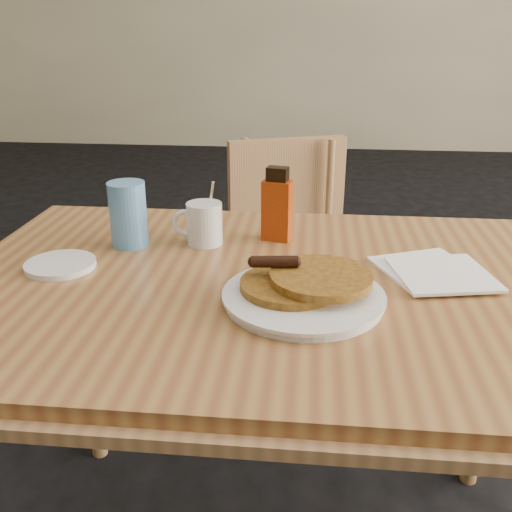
{
  "coord_description": "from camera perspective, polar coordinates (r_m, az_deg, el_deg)",
  "views": [
    {
      "loc": [
        0.09,
        -0.9,
        1.2
      ],
      "look_at": [
        -0.0,
        0.03,
        0.82
      ],
      "focal_mm": 40.0,
      "sensor_mm": 36.0,
      "label": 1
    }
  ],
  "objects": [
    {
      "name": "main_table",
      "position": [
        1.09,
        1.75,
        -4.31
      ],
      "size": [
        1.27,
        0.86,
        0.75
      ],
      "rotation": [
        0.0,
        0.0,
        -0.0
      ],
      "color": "olive",
      "rests_on": "floor"
    },
    {
      "name": "syrup_bottle",
      "position": [
        1.25,
        2.12,
        4.95
      ],
      "size": [
        0.07,
        0.05,
        0.16
      ],
      "rotation": [
        0.0,
        0.0,
        -0.22
      ],
      "color": "maroon",
      "rests_on": "main_table"
    },
    {
      "name": "chair_main_far",
      "position": [
        1.85,
        2.87,
        0.48
      ],
      "size": [
        0.5,
        0.51,
        0.86
      ],
      "rotation": [
        0.0,
        0.0,
        0.36
      ],
      "color": "tan",
      "rests_on": "floor"
    },
    {
      "name": "side_saucer",
      "position": [
        1.19,
        -18.97,
        -0.83
      ],
      "size": [
        0.17,
        0.17,
        0.01
      ],
      "primitive_type": "cylinder",
      "rotation": [
        0.0,
        0.0,
        0.28
      ],
      "color": "white",
      "rests_on": "main_table"
    },
    {
      "name": "pancake_plate",
      "position": [
        0.99,
        4.8,
        -3.54
      ],
      "size": [
        0.28,
        0.28,
        0.07
      ],
      "rotation": [
        0.0,
        0.0,
        -0.33
      ],
      "color": "white",
      "rests_on": "main_table"
    },
    {
      "name": "coffee_mug",
      "position": [
        1.24,
        -5.29,
        3.34
      ],
      "size": [
        0.11,
        0.08,
        0.14
      ],
      "rotation": [
        0.0,
        0.0,
        0.16
      ],
      "color": "white",
      "rests_on": "main_table"
    },
    {
      "name": "blue_tumbler",
      "position": [
        1.25,
        -12.66,
        4.09
      ],
      "size": [
        0.1,
        0.1,
        0.14
      ],
      "primitive_type": "cylinder",
      "rotation": [
        0.0,
        0.0,
        -0.22
      ],
      "color": "#548DC4",
      "rests_on": "main_table"
    },
    {
      "name": "wall_back",
      "position": [
        5.9,
        5.25,
        24.16
      ],
      "size": [
        8.0,
        0.0,
        8.0
      ],
      "primitive_type": "plane",
      "rotation": [
        1.57,
        0.0,
        0.0
      ],
      "color": "beige",
      "rests_on": "ground"
    },
    {
      "name": "napkin_stack",
      "position": [
        1.15,
        17.43,
        -1.5
      ],
      "size": [
        0.24,
        0.25,
        0.01
      ],
      "rotation": [
        0.0,
        0.0,
        0.4
      ],
      "color": "white",
      "rests_on": "main_table"
    }
  ]
}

